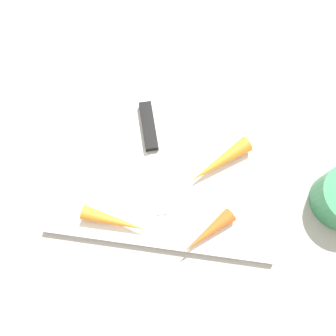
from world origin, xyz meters
name	(u,v)px	position (x,y,z in m)	size (l,w,h in m)	color
ground_plane	(168,170)	(0.00, 0.00, 0.00)	(1.40, 1.40, 0.00)	#ADA8A0
cutting_board	(168,169)	(0.00, 0.00, 0.01)	(0.36, 0.26, 0.01)	white
knife	(150,133)	(0.04, -0.06, 0.02)	(0.08, 0.20, 0.01)	#B7B7BC
carrot_shortest	(208,233)	(-0.07, 0.10, 0.02)	(0.02, 0.02, 0.09)	orange
carrot_longest	(219,162)	(-0.08, -0.02, 0.03)	(0.03, 0.03, 0.12)	orange
carrot_medium	(114,221)	(0.07, 0.10, 0.02)	(0.02, 0.02, 0.10)	orange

